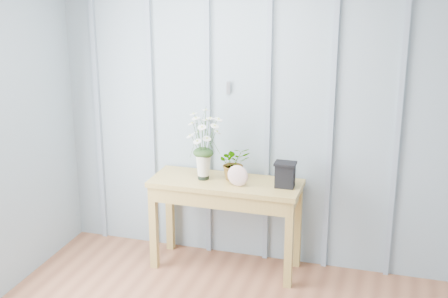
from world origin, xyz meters
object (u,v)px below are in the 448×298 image
(felt_disc_vessel, at_px, (238,176))
(carved_box, at_px, (285,174))
(sideboard, at_px, (226,194))
(daisy_vase, at_px, (203,136))

(felt_disc_vessel, xyz_separation_m, carved_box, (0.35, 0.09, 0.02))
(carved_box, bearing_deg, felt_disc_vessel, -166.15)
(sideboard, bearing_deg, carved_box, 0.35)
(sideboard, relative_size, daisy_vase, 2.11)
(felt_disc_vessel, relative_size, carved_box, 0.85)
(daisy_vase, bearing_deg, carved_box, 0.77)
(sideboard, xyz_separation_m, carved_box, (0.47, 0.00, 0.22))
(sideboard, xyz_separation_m, daisy_vase, (-0.18, -0.01, 0.47))
(sideboard, height_order, carved_box, carved_box)
(sideboard, xyz_separation_m, felt_disc_vessel, (0.12, -0.08, 0.20))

